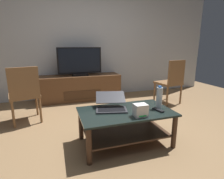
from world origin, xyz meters
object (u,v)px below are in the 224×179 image
object	(u,v)px
dining_chair	(171,80)
side_chair	(24,92)
television	(80,62)
water_bottle_near	(159,98)
router_box	(140,110)
tv_remote	(158,110)
cell_phone	(143,110)
laptop	(111,104)
media_cabinet	(81,87)
coffee_table	(126,121)

from	to	relation	value
dining_chair	side_chair	bearing A→B (deg)	-177.50
television	water_bottle_near	distance (m)	2.20
television	router_box	distance (m)	2.30
side_chair	water_bottle_near	size ratio (longest dim) A/B	3.15
water_bottle_near	tv_remote	world-z (taller)	water_bottle_near
water_bottle_near	cell_phone	bearing A→B (deg)	-174.37
tv_remote	side_chair	bearing A→B (deg)	131.44
side_chair	laptop	world-z (taller)	side_chair
side_chair	laptop	size ratio (longest dim) A/B	1.95
media_cabinet	side_chair	bearing A→B (deg)	-134.57
dining_chair	router_box	bearing A→B (deg)	-135.57
television	media_cabinet	bearing A→B (deg)	90.00
television	side_chair	xyz separation A→B (m)	(-1.00, -1.00, -0.35)
coffee_table	cell_phone	bearing A→B (deg)	-14.65
side_chair	tv_remote	world-z (taller)	side_chair
cell_phone	tv_remote	distance (m)	0.18
coffee_table	side_chair	distance (m)	1.64
dining_chair	cell_phone	xyz separation A→B (m)	(-1.28, -1.22, -0.07)
media_cabinet	router_box	bearing A→B (deg)	-81.57
media_cabinet	television	xyz separation A→B (m)	(0.00, -0.02, 0.57)
water_bottle_near	router_box	bearing A→B (deg)	-153.05
tv_remote	router_box	bearing A→B (deg)	-175.80
coffee_table	water_bottle_near	world-z (taller)	water_bottle_near
coffee_table	dining_chair	size ratio (longest dim) A/B	1.22
television	side_chair	world-z (taller)	television
television	side_chair	distance (m)	1.46
coffee_table	water_bottle_near	xyz separation A→B (m)	(0.44, -0.03, 0.27)
router_box	media_cabinet	bearing A→B (deg)	98.43
dining_chair	tv_remote	distance (m)	1.70
tv_remote	television	bearing A→B (deg)	93.16
laptop	tv_remote	size ratio (longest dim) A/B	2.89
router_box	cell_phone	distance (m)	0.21
coffee_table	laptop	distance (m)	0.27
television	laptop	xyz separation A→B (m)	(0.10, -1.91, -0.36)
cell_phone	laptop	bearing A→B (deg)	159.50
side_chair	cell_phone	world-z (taller)	side_chair
media_cabinet	coffee_table	bearing A→B (deg)	-83.14
side_chair	water_bottle_near	xyz separation A→B (m)	(1.69, -1.08, 0.06)
media_cabinet	water_bottle_near	bearing A→B (deg)	-71.88
router_box	tv_remote	bearing A→B (deg)	17.08
television	laptop	world-z (taller)	television
side_chair	media_cabinet	bearing A→B (deg)	45.43
side_chair	cell_phone	xyz separation A→B (m)	(1.46, -1.10, -0.07)
media_cabinet	water_bottle_near	world-z (taller)	water_bottle_near
media_cabinet	television	distance (m)	0.57
dining_chair	water_bottle_near	xyz separation A→B (m)	(-1.05, -1.20, 0.06)
coffee_table	laptop	world-z (taller)	laptop
media_cabinet	cell_phone	world-z (taller)	media_cabinet
coffee_table	television	bearing A→B (deg)	96.93
laptop	tv_remote	xyz separation A→B (m)	(0.52, -0.25, -0.05)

